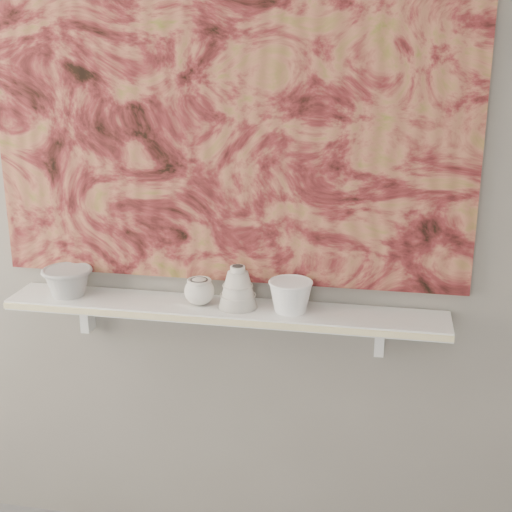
% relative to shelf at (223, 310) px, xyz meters
% --- Properties ---
extents(wall_back, '(3.60, 0.00, 3.60)m').
position_rel_shelf_xyz_m(wall_back, '(0.00, 0.09, 0.44)').
color(wall_back, slate).
rests_on(wall_back, floor).
extents(shelf, '(1.40, 0.18, 0.03)m').
position_rel_shelf_xyz_m(shelf, '(0.00, 0.00, 0.00)').
color(shelf, white).
rests_on(shelf, wall_back).
extents(shelf_stripe, '(1.40, 0.01, 0.02)m').
position_rel_shelf_xyz_m(shelf_stripe, '(0.00, -0.09, 0.00)').
color(shelf_stripe, beige).
rests_on(shelf_stripe, shelf).
extents(bracket_left, '(0.03, 0.06, 0.12)m').
position_rel_shelf_xyz_m(bracket_left, '(-0.49, 0.06, -0.07)').
color(bracket_left, white).
rests_on(bracket_left, wall_back).
extents(bracket_right, '(0.03, 0.06, 0.12)m').
position_rel_shelf_xyz_m(bracket_right, '(0.49, 0.06, -0.07)').
color(bracket_right, white).
rests_on(bracket_right, wall_back).
extents(painting, '(1.50, 0.02, 1.10)m').
position_rel_shelf_xyz_m(painting, '(0.00, 0.08, 0.62)').
color(painting, maroon).
rests_on(painting, wall_back).
extents(house_motif, '(0.09, 0.00, 0.08)m').
position_rel_shelf_xyz_m(house_motif, '(0.45, 0.07, 0.32)').
color(house_motif, black).
rests_on(house_motif, painting).
extents(bowl_grey, '(0.18, 0.18, 0.09)m').
position_rel_shelf_xyz_m(bowl_grey, '(-0.52, 0.00, 0.06)').
color(bowl_grey, '#A0A09D').
rests_on(bowl_grey, shelf).
extents(cup_cream, '(0.12, 0.12, 0.09)m').
position_rel_shelf_xyz_m(cup_cream, '(-0.08, 0.00, 0.06)').
color(cup_cream, silver).
rests_on(cup_cream, shelf).
extents(bell_vessel, '(0.15, 0.15, 0.13)m').
position_rel_shelf_xyz_m(bell_vessel, '(0.05, 0.00, 0.08)').
color(bell_vessel, silver).
rests_on(bell_vessel, shelf).
extents(bowl_white, '(0.18, 0.18, 0.10)m').
position_rel_shelf_xyz_m(bowl_white, '(0.21, 0.00, 0.06)').
color(bowl_white, white).
rests_on(bowl_white, shelf).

